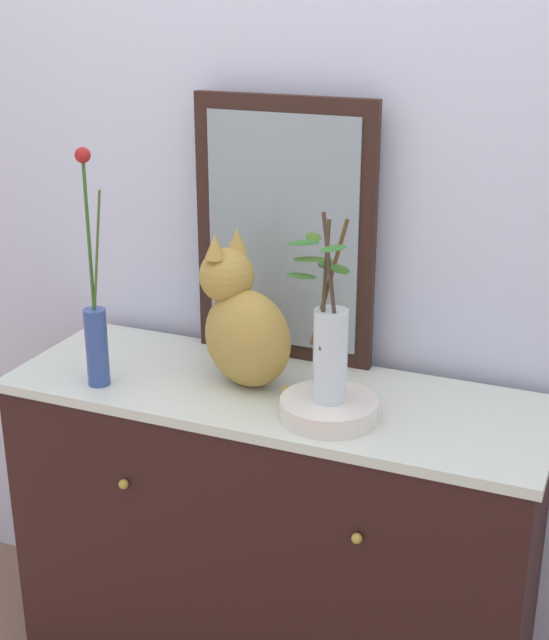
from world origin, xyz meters
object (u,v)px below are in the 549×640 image
(mirror_leaning, at_px, (284,232))
(bowl_porcelain, at_px, (329,409))
(vase_slim_green, at_px, (96,329))
(cat_sitting, at_px, (244,325))
(vase_glass_clear, at_px, (329,345))
(sideboard, at_px, (274,548))

(mirror_leaning, distance_m, bowl_porcelain, 0.49)
(vase_slim_green, bearing_deg, cat_sitting, 24.02)
(vase_glass_clear, bearing_deg, vase_slim_green, -175.79)
(bowl_porcelain, xyz_separation_m, vase_glass_clear, (-0.00, -0.00, 0.15))
(vase_slim_green, xyz_separation_m, bowl_porcelain, (0.58, 0.04, -0.12))
(sideboard, distance_m, bowl_porcelain, 0.51)
(mirror_leaning, xyz_separation_m, vase_slim_green, (-0.35, -0.34, -0.19))
(bowl_porcelain, bearing_deg, sideboard, 151.94)
(bowl_porcelain, height_order, vase_glass_clear, vase_glass_clear)
(bowl_porcelain, bearing_deg, vase_slim_green, -175.79)
(cat_sitting, distance_m, vase_slim_green, 0.36)
(sideboard, height_order, mirror_leaning, mirror_leaning)
(sideboard, height_order, vase_glass_clear, vase_glass_clear)
(sideboard, bearing_deg, cat_sitting, 172.78)
(mirror_leaning, xyz_separation_m, bowl_porcelain, (0.23, -0.30, -0.31))
(cat_sitting, distance_m, bowl_porcelain, 0.30)
(bowl_porcelain, bearing_deg, vase_glass_clear, -174.91)
(sideboard, xyz_separation_m, bowl_porcelain, (0.17, -0.09, 0.47))
(cat_sitting, bearing_deg, mirror_leaning, 83.51)
(vase_slim_green, xyz_separation_m, vase_glass_clear, (0.58, 0.04, 0.03))
(sideboard, relative_size, mirror_leaning, 1.96)
(cat_sitting, distance_m, vase_glass_clear, 0.27)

